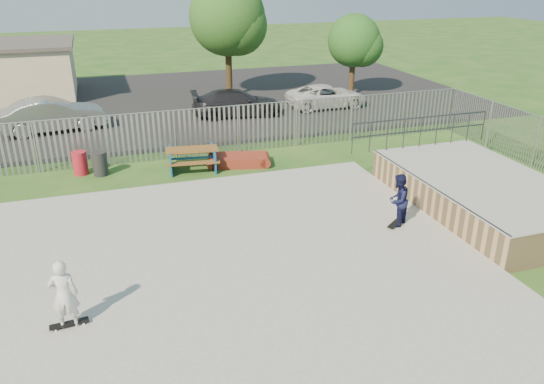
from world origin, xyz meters
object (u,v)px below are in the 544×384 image
object	(u,v)px
car_dark	(237,103)
tree_mid	(227,18)
picnic_table	(192,159)
trash_bin_grey	(100,164)
skater_white	(64,294)
car_white	(327,96)
funbox	(239,160)
tree_right	(354,41)
car_silver	(52,115)
skater_navy	(398,200)
trash_bin_red	(80,163)

from	to	relation	value
car_dark	tree_mid	size ratio (longest dim) A/B	0.69
picnic_table	trash_bin_grey	distance (m)	3.41
tree_mid	skater_white	world-z (taller)	tree_mid
car_white	funbox	bearing A→B (deg)	135.53
car_white	tree_right	distance (m)	4.45
car_silver	tree_right	distance (m)	17.20
tree_mid	trash_bin_grey	bearing A→B (deg)	-124.56
trash_bin_grey	tree_right	xyz separation A→B (m)	(14.89, 9.33, 2.75)
car_white	skater_navy	distance (m)	14.85
trash_bin_red	car_dark	distance (m)	10.01
picnic_table	skater_navy	distance (m)	8.46
skater_navy	skater_white	bearing A→B (deg)	-23.46
trash_bin_grey	tree_right	distance (m)	17.79
tree_right	skater_white	distance (m)	24.67
picnic_table	tree_mid	distance (m)	13.21
trash_bin_grey	car_dark	xyz separation A→B (m)	(7.03, 6.67, 0.24)
trash_bin_red	funbox	bearing A→B (deg)	-8.60
skater_white	trash_bin_red	bearing A→B (deg)	-86.50
picnic_table	skater_navy	bearing A→B (deg)	-48.35
skater_navy	trash_bin_red	bearing A→B (deg)	-77.28
funbox	skater_navy	bearing A→B (deg)	-52.53
skater_navy	tree_mid	bearing A→B (deg)	-125.05
trash_bin_red	tree_mid	distance (m)	14.47
funbox	trash_bin_red	distance (m)	5.97
car_silver	picnic_table	bearing A→B (deg)	-152.62
trash_bin_red	car_dark	world-z (taller)	car_dark
picnic_table	funbox	world-z (taller)	picnic_table
car_dark	car_white	world-z (taller)	car_dark
picnic_table	tree_right	world-z (taller)	tree_right
tree_right	skater_white	size ratio (longest dim) A/B	2.98
skater_white	car_white	bearing A→B (deg)	-123.99
picnic_table	car_silver	world-z (taller)	car_silver
trash_bin_grey	funbox	bearing A→B (deg)	-6.33
funbox	skater_navy	world-z (taller)	skater_navy
car_dark	picnic_table	bearing A→B (deg)	158.98
car_silver	car_dark	distance (m)	8.95
funbox	car_white	size ratio (longest dim) A/B	0.50
trash_bin_red	trash_bin_grey	size ratio (longest dim) A/B	0.98
car_white	skater_white	bearing A→B (deg)	140.06
trash_bin_grey	tree_mid	bearing A→B (deg)	55.44
funbox	tree_right	xyz separation A→B (m)	(9.71, 9.90, 2.99)
tree_mid	funbox	bearing A→B (deg)	-102.32
tree_mid	car_dark	bearing A→B (deg)	-99.23
picnic_table	car_silver	size ratio (longest dim) A/B	0.45
funbox	trash_bin_grey	world-z (taller)	trash_bin_grey
trash_bin_red	skater_white	xyz separation A→B (m)	(-0.21, -9.80, 0.51)
car_dark	tree_mid	bearing A→B (deg)	-3.15
trash_bin_grey	car_silver	bearing A→B (deg)	106.14
picnic_table	trash_bin_grey	world-z (taller)	trash_bin_grey
picnic_table	car_silver	xyz separation A→B (m)	(-5.30, 7.11, 0.38)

